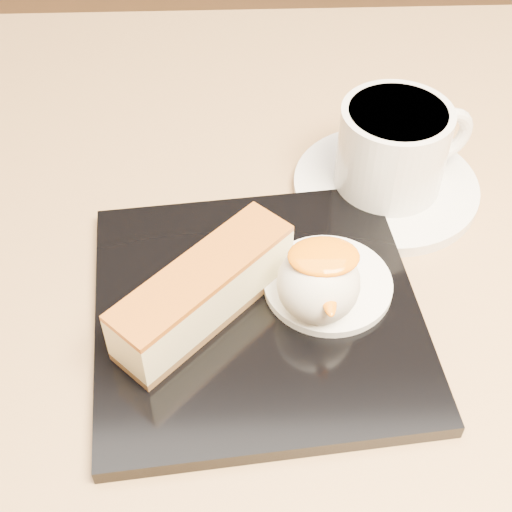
{
  "coord_description": "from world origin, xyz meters",
  "views": [
    {
      "loc": [
        -0.05,
        -0.34,
        1.11
      ],
      "look_at": [
        -0.03,
        -0.01,
        0.76
      ],
      "focal_mm": 50.0,
      "sensor_mm": 36.0,
      "label": 1
    }
  ],
  "objects_px": {
    "table": "(293,393)",
    "dessert_plate": "(257,311)",
    "saucer": "(385,187)",
    "cheesecake": "(204,291)",
    "ice_cream_scoop": "(318,283)",
    "coffee_cup": "(395,146)"
  },
  "relations": [
    {
      "from": "table",
      "to": "coffee_cup",
      "type": "relative_size",
      "value": 7.13
    },
    {
      "from": "table",
      "to": "coffee_cup",
      "type": "distance_m",
      "value": 0.23
    },
    {
      "from": "table",
      "to": "dessert_plate",
      "type": "distance_m",
      "value": 0.17
    },
    {
      "from": "dessert_plate",
      "to": "cheesecake",
      "type": "xyz_separation_m",
      "value": [
        -0.03,
        -0.01,
        0.03
      ]
    },
    {
      "from": "saucer",
      "to": "coffee_cup",
      "type": "distance_m",
      "value": 0.04
    },
    {
      "from": "dessert_plate",
      "to": "coffee_cup",
      "type": "height_order",
      "value": "coffee_cup"
    },
    {
      "from": "table",
      "to": "ice_cream_scoop",
      "type": "relative_size",
      "value": 14.52
    },
    {
      "from": "cheesecake",
      "to": "saucer",
      "type": "distance_m",
      "value": 0.2
    },
    {
      "from": "cheesecake",
      "to": "dessert_plate",
      "type": "bearing_deg",
      "value": -37.59
    },
    {
      "from": "saucer",
      "to": "ice_cream_scoop",
      "type": "bearing_deg",
      "value": -117.95
    },
    {
      "from": "table",
      "to": "coffee_cup",
      "type": "height_order",
      "value": "coffee_cup"
    },
    {
      "from": "dessert_plate",
      "to": "ice_cream_scoop",
      "type": "relative_size",
      "value": 3.99
    },
    {
      "from": "ice_cream_scoop",
      "to": "saucer",
      "type": "height_order",
      "value": "ice_cream_scoop"
    },
    {
      "from": "dessert_plate",
      "to": "saucer",
      "type": "relative_size",
      "value": 1.47
    },
    {
      "from": "dessert_plate",
      "to": "saucer",
      "type": "bearing_deg",
      "value": 49.07
    },
    {
      "from": "table",
      "to": "dessert_plate",
      "type": "height_order",
      "value": "dessert_plate"
    },
    {
      "from": "ice_cream_scoop",
      "to": "coffee_cup",
      "type": "distance_m",
      "value": 0.15
    },
    {
      "from": "table",
      "to": "saucer",
      "type": "relative_size",
      "value": 5.33
    },
    {
      "from": "cheesecake",
      "to": "coffee_cup",
      "type": "xyz_separation_m",
      "value": [
        0.15,
        0.13,
        0.01
      ]
    },
    {
      "from": "coffee_cup",
      "to": "table",
      "type": "bearing_deg",
      "value": -148.49
    },
    {
      "from": "table",
      "to": "coffee_cup",
      "type": "bearing_deg",
      "value": 49.86
    },
    {
      "from": "table",
      "to": "saucer",
      "type": "bearing_deg",
      "value": 50.41
    }
  ]
}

